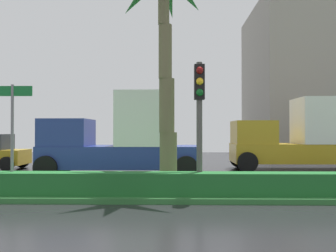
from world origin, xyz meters
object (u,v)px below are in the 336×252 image
object	(u,v)px
palm_tree_centre_left	(164,3)
box_truck_lead	(122,139)
street_name_sign	(12,123)
traffic_signal_median_right	(199,103)
box_truck_following	(301,138)

from	to	relation	value
palm_tree_centre_left	box_truck_lead	bearing A→B (deg)	115.40
street_name_sign	box_truck_lead	size ratio (longest dim) A/B	0.47
street_name_sign	palm_tree_centre_left	bearing A→B (deg)	18.33
traffic_signal_median_right	street_name_sign	distance (m)	5.19
palm_tree_centre_left	box_truck_following	distance (m)	10.19
palm_tree_centre_left	traffic_signal_median_right	bearing A→B (deg)	-52.50
street_name_sign	traffic_signal_median_right	bearing A→B (deg)	0.53
street_name_sign	box_truck_lead	world-z (taller)	box_truck_lead
palm_tree_centre_left	box_truck_following	world-z (taller)	palm_tree_centre_left
palm_tree_centre_left	street_name_sign	size ratio (longest dim) A/B	2.42
traffic_signal_median_right	street_name_sign	xyz separation A→B (m)	(-5.16, -0.05, -0.56)
street_name_sign	box_truck_lead	bearing A→B (deg)	66.52
box_truck_lead	box_truck_following	bearing A→B (deg)	-161.56
box_truck_following	box_truck_lead	bearing A→B (deg)	18.44
traffic_signal_median_right	box_truck_lead	xyz separation A→B (m)	(-2.87, 5.23, -1.09)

